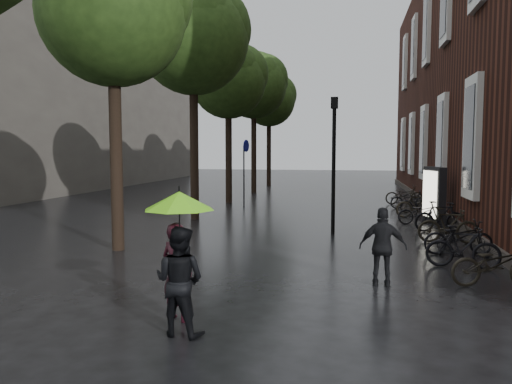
% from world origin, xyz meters
% --- Properties ---
extents(bg_building, '(16.00, 30.00, 14.00)m').
position_xyz_m(bg_building, '(-22.00, 28.00, 7.00)').
color(bg_building, '#47423D').
rests_on(bg_building, ground).
extents(street_trees, '(4.33, 34.03, 8.91)m').
position_xyz_m(street_trees, '(-3.99, 15.91, 6.34)').
color(street_trees, black).
rests_on(street_trees, ground).
extents(person_burgundy, '(0.66, 0.55, 1.54)m').
position_xyz_m(person_burgundy, '(-0.69, 2.11, 0.77)').
color(person_burgundy, black).
rests_on(person_burgundy, ground).
extents(person_black, '(0.85, 0.71, 1.57)m').
position_xyz_m(person_black, '(-0.44, 1.52, 0.79)').
color(person_black, black).
rests_on(person_black, ground).
extents(lime_umbrella, '(1.07, 1.07, 1.58)m').
position_xyz_m(lime_umbrella, '(-0.55, 1.86, 1.90)').
color(lime_umbrella, black).
rests_on(lime_umbrella, ground).
extents(pedestrian_walking, '(0.92, 0.42, 1.54)m').
position_xyz_m(pedestrian_walking, '(2.57, 4.71, 0.77)').
color(pedestrian_walking, black).
rests_on(pedestrian_walking, ground).
extents(parked_bicycles, '(2.10, 15.63, 1.01)m').
position_xyz_m(parked_bicycles, '(4.59, 12.41, 0.46)').
color(parked_bicycles, black).
rests_on(parked_bicycles, ground).
extents(ad_lightbox, '(0.31, 1.35, 2.03)m').
position_xyz_m(ad_lightbox, '(4.86, 13.47, 1.02)').
color(ad_lightbox, black).
rests_on(ad_lightbox, ground).
extents(lamp_post, '(0.22, 0.22, 4.26)m').
position_xyz_m(lamp_post, '(1.41, 10.51, 2.58)').
color(lamp_post, black).
rests_on(lamp_post, ground).
extents(cycle_sign, '(0.16, 0.56, 3.11)m').
position_xyz_m(cycle_sign, '(-2.95, 17.74, 2.05)').
color(cycle_sign, '#262628').
rests_on(cycle_sign, ground).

